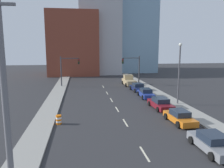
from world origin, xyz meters
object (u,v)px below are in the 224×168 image
utility_pole_left_near (5,95)px  street_lamp (179,70)px  traffic_signal_left (66,67)px  sedan_gray (213,143)px  traffic_signal_right (134,66)px  sedan_maroon (160,103)px  sedan_blue (146,93)px  traffic_barrel (59,120)px  sedan_orange (180,117)px  pickup_truck_tan (129,81)px  sedan_navy (138,87)px

utility_pole_left_near → street_lamp: size_ratio=1.25×
traffic_signal_left → sedan_gray: bearing=-67.5°
traffic_signal_right → sedan_maroon: size_ratio=1.26×
sedan_gray → sedan_blue: size_ratio=0.92×
traffic_signal_left → traffic_barrel: bearing=-89.0°
sedan_orange → sedan_maroon: 5.60m
sedan_blue → street_lamp: bearing=-57.7°
utility_pole_left_near → sedan_blue: 26.02m
street_lamp → sedan_maroon: street_lamp is taller
sedan_gray → sedan_blue: (0.42, 18.40, 0.03)m
utility_pole_left_near → street_lamp: bearing=44.0°
sedan_blue → pickup_truck_tan: size_ratio=0.90×
utility_pole_left_near → sedan_blue: size_ratio=2.17×
traffic_signal_left → sedan_orange: (12.84, -23.93, -3.29)m
traffic_signal_left → pickup_truck_tan: 13.22m
traffic_barrel → sedan_gray: (12.10, -7.70, 0.15)m
sedan_blue → sedan_navy: sedan_navy is taller
traffic_barrel → sedan_maroon: bearing=18.5°
traffic_signal_right → sedan_navy: (-0.94, -6.60, -3.26)m
traffic_signal_right → utility_pole_left_near: size_ratio=0.58×
sedan_gray → sedan_maroon: bearing=87.6°
pickup_truck_tan → traffic_barrel: bearing=-120.3°
utility_pole_left_near → traffic_barrel: utility_pole_left_near is taller
street_lamp → utility_pole_left_near: bearing=-136.0°
sedan_gray → traffic_signal_left: bearing=111.8°
sedan_gray → sedan_orange: 6.29m
traffic_signal_left → sedan_navy: bearing=-26.9°
traffic_signal_right → sedan_maroon: 18.65m
sedan_orange → sedan_blue: 12.12m
sedan_gray → sedan_maroon: (0.37, 11.88, 0.02)m
street_lamp → sedan_gray: size_ratio=1.89×
traffic_signal_right → sedan_orange: 24.18m
traffic_signal_left → sedan_navy: 14.95m
traffic_signal_left → traffic_signal_right: size_ratio=1.00×
street_lamp → sedan_blue: street_lamp is taller
sedan_navy → sedan_orange: bearing=-93.9°
utility_pole_left_near → pickup_truck_tan: bearing=67.4°
street_lamp → traffic_signal_left: bearing=133.3°
sedan_gray → sedan_maroon: size_ratio=0.92×
traffic_barrel → sedan_blue: sedan_blue is taller
traffic_signal_right → sedan_gray: traffic_signal_right is taller
utility_pole_left_near → sedan_maroon: (13.91, 14.92, -4.75)m
sedan_orange → utility_pole_left_near: bearing=-149.3°
traffic_signal_right → sedan_gray: (-1.44, -30.21, -3.29)m
traffic_signal_left → traffic_barrel: (0.40, -22.51, -3.44)m
traffic_barrel → sedan_gray: bearing=-32.5°
sedan_maroon → sedan_blue: bearing=87.2°
sedan_maroon → traffic_signal_left: bearing=122.8°
traffic_signal_left → street_lamp: bearing=-46.7°
traffic_barrel → sedan_navy: bearing=51.6°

